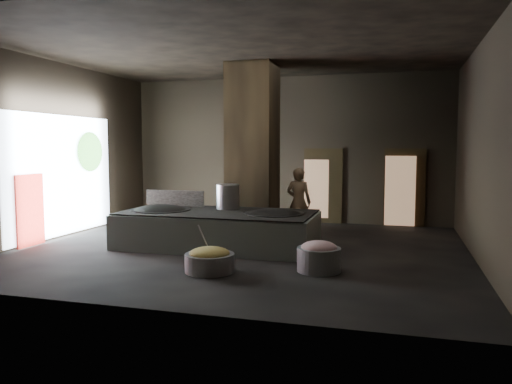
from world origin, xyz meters
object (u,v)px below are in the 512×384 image
(cook, at_px, (299,202))
(veg_basin, at_px, (210,263))
(wok_left, at_px, (161,213))
(stock_pot, at_px, (228,197))
(hearth_platform, at_px, (218,230))
(wok_right, at_px, (274,217))
(meat_basin, at_px, (319,260))

(cook, relative_size, veg_basin, 1.93)
(wok_left, distance_m, cook, 3.57)
(wok_left, bearing_deg, stock_pot, 21.80)
(hearth_platform, distance_m, veg_basin, 2.38)
(hearth_platform, bearing_deg, veg_basin, -74.24)
(wok_right, relative_size, stock_pot, 2.25)
(wok_left, xyz_separation_m, meat_basin, (4.09, -1.62, -0.52))
(veg_basin, bearing_deg, stock_pot, 102.61)
(meat_basin, bearing_deg, veg_basin, -163.04)
(cook, distance_m, meat_basin, 3.78)
(wok_right, height_order, stock_pot, stock_pot)
(hearth_platform, xyz_separation_m, cook, (1.54, 1.88, 0.50))
(veg_basin, bearing_deg, wok_right, 73.88)
(wok_left, distance_m, meat_basin, 4.43)
(wok_left, distance_m, veg_basin, 3.13)
(cook, xyz_separation_m, meat_basin, (1.10, -3.55, -0.67))
(wok_right, bearing_deg, hearth_platform, -177.88)
(wok_right, height_order, cook, cook)
(stock_pot, relative_size, cook, 0.33)
(wok_right, height_order, meat_basin, wok_right)
(wok_right, xyz_separation_m, meat_basin, (1.29, -1.72, -0.52))
(hearth_platform, distance_m, stock_pot, 0.92)
(wok_left, height_order, cook, cook)
(hearth_platform, distance_m, meat_basin, 3.13)
(stock_pot, height_order, cook, cook)
(veg_basin, bearing_deg, meat_basin, 16.96)
(wok_left, xyz_separation_m, cook, (2.99, 1.93, 0.15))
(hearth_platform, height_order, cook, cook)
(hearth_platform, distance_m, cook, 2.49)
(hearth_platform, relative_size, cook, 2.53)
(veg_basin, relative_size, meat_basin, 1.13)
(veg_basin, height_order, meat_basin, meat_basin)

